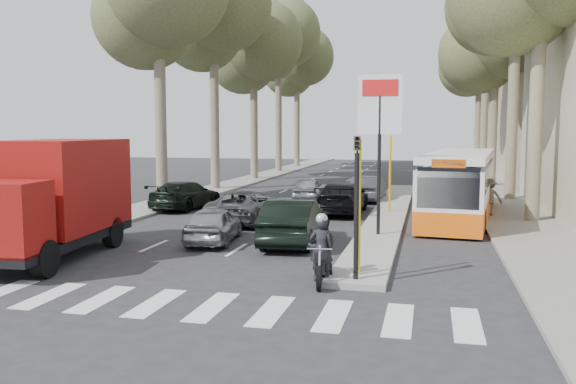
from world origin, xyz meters
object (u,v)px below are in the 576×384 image
object	(u,v)px
dark_hatchback	(293,222)
city_bus	(460,183)
silver_hatchback	(214,224)
red_truck	(52,196)
motorcycle	(322,250)

from	to	relation	value
dark_hatchback	city_bus	size ratio (longest dim) A/B	0.41
silver_hatchback	red_truck	distance (m)	5.16
city_bus	motorcycle	size ratio (longest dim) A/B	5.41
silver_hatchback	city_bus	size ratio (longest dim) A/B	0.33
dark_hatchback	motorcycle	world-z (taller)	motorcycle
red_truck	city_bus	size ratio (longest dim) A/B	0.60
silver_hatchback	city_bus	xyz separation A→B (m)	(8.23, 7.48, 0.89)
silver_hatchback	dark_hatchback	world-z (taller)	dark_hatchback
red_truck	motorcycle	size ratio (longest dim) A/B	3.27
motorcycle	red_truck	bearing A→B (deg)	166.63
silver_hatchback	motorcycle	bearing A→B (deg)	128.49
red_truck	silver_hatchback	bearing A→B (deg)	35.93
city_bus	silver_hatchback	bearing A→B (deg)	-130.78
red_truck	city_bus	xyz separation A→B (m)	(12.01, 10.78, -0.32)
silver_hatchback	motorcycle	xyz separation A→B (m)	(4.40, -4.32, 0.18)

